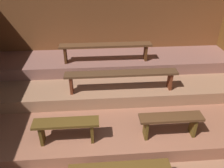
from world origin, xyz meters
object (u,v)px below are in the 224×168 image
(bench_lower_left, at_px, (66,127))
(bench_upper_center, at_px, (106,47))
(bench_middle_center, at_px, (121,75))
(bench_lower_right, at_px, (171,121))

(bench_lower_left, height_order, bench_upper_center, bench_upper_center)
(bench_upper_center, bearing_deg, bench_middle_center, -73.58)
(bench_lower_right, relative_size, bench_upper_center, 0.51)
(bench_lower_right, height_order, bench_middle_center, bench_middle_center)
(bench_lower_right, bearing_deg, bench_lower_left, 180.00)
(bench_lower_right, distance_m, bench_upper_center, 2.29)
(bench_lower_right, height_order, bench_upper_center, bench_upper_center)
(bench_lower_left, bearing_deg, bench_middle_center, 47.44)
(bench_lower_left, bearing_deg, bench_lower_right, 0.00)
(bench_lower_right, relative_size, bench_middle_center, 0.47)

